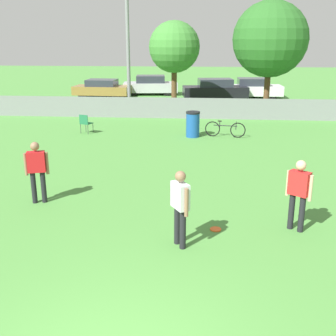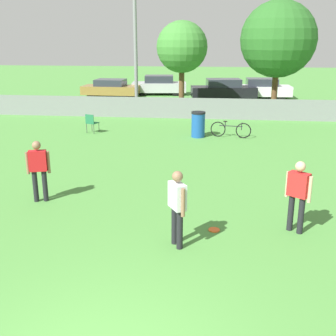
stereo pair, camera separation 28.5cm
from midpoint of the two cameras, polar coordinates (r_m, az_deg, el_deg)
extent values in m
cube|color=gray|center=(22.47, 3.38, 8.07)|extent=(21.99, 0.03, 1.10)
cylinder|color=gray|center=(24.44, -4.14, 19.10)|extent=(0.20, 0.20, 9.86)
cylinder|color=brown|center=(25.27, 2.17, 10.73)|extent=(0.32, 0.32, 2.51)
sphere|color=#3D7F33|center=(25.11, 2.24, 16.08)|extent=(2.94, 2.94, 2.94)
cylinder|color=brown|center=(24.21, 14.54, 9.94)|extent=(0.32, 0.32, 2.54)
sphere|color=#286023|center=(24.04, 15.05, 16.50)|extent=(4.01, 4.01, 4.01)
cylinder|color=black|center=(8.77, 1.83, -7.72)|extent=(0.13, 0.13, 0.84)
cylinder|color=black|center=(8.58, 2.55, -8.34)|extent=(0.13, 0.13, 0.84)
cube|color=silver|center=(8.40, 2.24, -3.79)|extent=(0.42, 0.49, 0.53)
sphere|color=#8C664C|center=(8.27, 2.28, -1.16)|extent=(0.22, 0.22, 0.22)
cylinder|color=#8C664C|center=(8.64, 1.47, -3.55)|extent=(0.08, 0.08, 0.58)
cylinder|color=#8C664C|center=(8.21, 3.05, -4.72)|extent=(0.08, 0.08, 0.58)
cylinder|color=black|center=(11.45, -16.84, -2.38)|extent=(0.13, 0.13, 0.84)
cylinder|color=black|center=(11.42, -15.64, -2.33)|extent=(0.13, 0.13, 0.84)
cube|color=red|center=(11.23, -16.53, 0.95)|extent=(0.49, 0.33, 0.53)
sphere|color=#8C664C|center=(11.13, -16.71, 2.96)|extent=(0.22, 0.22, 0.22)
cylinder|color=#8C664C|center=(11.28, -17.82, 0.63)|extent=(0.08, 0.08, 0.58)
cylinder|color=#8C664C|center=(11.22, -15.19, 0.76)|extent=(0.08, 0.08, 0.58)
cylinder|color=black|center=(9.78, 17.10, -5.79)|extent=(0.13, 0.13, 0.84)
cylinder|color=black|center=(9.69, 18.38, -6.14)|extent=(0.13, 0.13, 0.84)
cube|color=red|center=(9.50, 18.11, -2.15)|extent=(0.49, 0.44, 0.53)
sphere|color=#D8AD8C|center=(9.38, 18.34, 0.20)|extent=(0.22, 0.22, 0.22)
cylinder|color=#D8AD8C|center=(9.62, 16.69, -2.10)|extent=(0.08, 0.08, 0.58)
cylinder|color=#D8AD8C|center=(9.42, 19.50, -2.79)|extent=(0.08, 0.08, 0.58)
cylinder|color=#E5591E|center=(9.57, 7.12, -8.31)|extent=(0.25, 0.25, 0.03)
torus|color=#E5591E|center=(9.57, 7.12, -8.30)|extent=(0.26, 0.26, 0.03)
cylinder|color=#333338|center=(19.44, -8.92, 5.44)|extent=(0.02, 0.02, 0.43)
cylinder|color=#333338|center=(19.66, -9.86, 5.53)|extent=(0.02, 0.02, 0.43)
cylinder|color=#333338|center=(19.13, -9.59, 5.22)|extent=(0.02, 0.02, 0.43)
cylinder|color=#333338|center=(19.35, -10.54, 5.31)|extent=(0.02, 0.02, 0.43)
cube|color=#1E663F|center=(19.35, -9.76, 6.04)|extent=(0.56, 0.56, 0.03)
cube|color=#1E663F|center=(19.14, -10.16, 6.56)|extent=(0.42, 0.17, 0.40)
torus|color=black|center=(18.45, 7.23, 5.25)|extent=(0.65, 0.15, 0.66)
torus|color=black|center=(18.31, 10.62, 5.00)|extent=(0.65, 0.15, 0.66)
cylinder|color=black|center=(18.34, 8.94, 5.64)|extent=(1.00, 0.21, 0.04)
cylinder|color=black|center=(18.37, 8.20, 5.69)|extent=(0.03, 0.03, 0.34)
cylinder|color=black|center=(18.29, 10.38, 5.53)|extent=(0.03, 0.03, 0.31)
cube|color=black|center=(18.33, 8.22, 6.27)|extent=(0.17, 0.09, 0.04)
cylinder|color=black|center=(18.26, 10.40, 6.00)|extent=(0.10, 0.44, 0.03)
cylinder|color=#194C99|center=(18.25, 4.55, 5.78)|extent=(0.58, 0.58, 1.02)
cylinder|color=black|center=(18.15, 4.59, 7.48)|extent=(0.60, 0.60, 0.08)
cylinder|color=black|center=(31.64, -4.91, 10.29)|extent=(0.65, 0.20, 0.64)
cylinder|color=black|center=(30.07, -5.63, 9.90)|extent=(0.65, 0.20, 0.64)
cylinder|color=black|center=(32.30, -9.22, 10.27)|extent=(0.65, 0.20, 0.64)
cylinder|color=black|center=(30.77, -10.14, 9.89)|extent=(0.65, 0.20, 0.64)
cube|color=olive|center=(31.15, -7.50, 10.45)|extent=(4.03, 1.99, 0.60)
cube|color=#2D333D|center=(31.09, -7.54, 11.42)|extent=(2.12, 1.70, 0.45)
cylinder|color=black|center=(33.08, 1.27, 10.67)|extent=(0.69, 0.25, 0.68)
cylinder|color=black|center=(31.55, 1.32, 10.35)|extent=(0.69, 0.25, 0.68)
cylinder|color=black|center=(33.13, -3.12, 10.66)|extent=(0.69, 0.25, 0.68)
cylinder|color=black|center=(31.60, -3.28, 10.34)|extent=(0.69, 0.25, 0.68)
cube|color=#B7B7BC|center=(32.29, -0.95, 10.91)|extent=(4.19, 2.20, 0.69)
cube|color=#2D333D|center=(32.23, -0.96, 11.97)|extent=(2.25, 1.77, 0.51)
cylinder|color=black|center=(30.88, 10.07, 9.90)|extent=(0.64, 0.26, 0.62)
cylinder|color=black|center=(29.38, 10.66, 9.50)|extent=(0.64, 0.26, 0.62)
cylinder|color=black|center=(30.47, 4.95, 10.00)|extent=(0.64, 0.26, 0.62)
cylinder|color=black|center=(28.94, 5.28, 9.61)|extent=(0.64, 0.26, 0.62)
cube|color=black|center=(29.86, 7.77, 10.20)|extent=(4.61, 2.36, 0.70)
cube|color=#2D333D|center=(29.79, 7.82, 11.37)|extent=(2.48, 1.86, 0.53)
cylinder|color=black|center=(32.01, 14.83, 9.87)|extent=(0.66, 0.21, 0.65)
cylinder|color=black|center=(30.49, 15.34, 9.49)|extent=(0.66, 0.21, 0.65)
cylinder|color=black|center=(31.65, 10.28, 10.09)|extent=(0.66, 0.21, 0.65)
cylinder|color=black|center=(30.11, 10.57, 9.72)|extent=(0.66, 0.21, 0.65)
cube|color=white|center=(31.01, 12.79, 10.20)|extent=(4.13, 1.94, 0.67)
cube|color=#2D333D|center=(30.95, 12.86, 11.28)|extent=(2.18, 1.65, 0.50)
camera|label=1|loc=(0.14, -89.21, 0.24)|focal=45.00mm
camera|label=2|loc=(0.14, 90.79, -0.24)|focal=45.00mm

